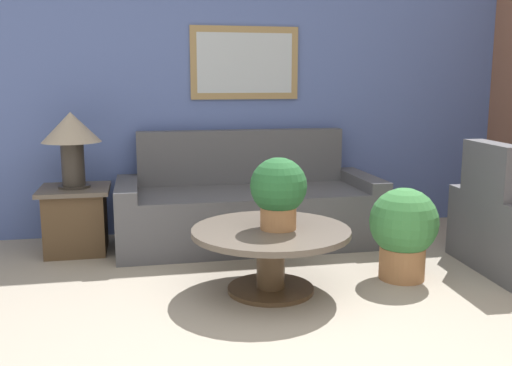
{
  "coord_description": "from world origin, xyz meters",
  "views": [
    {
      "loc": [
        -0.85,
        -2.24,
        1.42
      ],
      "look_at": [
        0.03,
        2.07,
        0.63
      ],
      "focal_mm": 40.0,
      "sensor_mm": 36.0,
      "label": 1
    }
  ],
  "objects": [
    {
      "name": "wall_back",
      "position": [
        0.0,
        3.13,
        1.31
      ],
      "size": [
        7.41,
        0.09,
        2.6
      ],
      "color": "#5166A8",
      "rests_on": "ground_plane"
    },
    {
      "name": "couch_main",
      "position": [
        0.07,
        2.61,
        0.31
      ],
      "size": [
        2.27,
        0.92,
        0.97
      ],
      "color": "#4C4C51",
      "rests_on": "ground_plane"
    },
    {
      "name": "coffee_table",
      "position": [
        -0.01,
        1.38,
        0.32
      ],
      "size": [
        1.07,
        1.07,
        0.44
      ],
      "color": "#4C3823",
      "rests_on": "ground_plane"
    },
    {
      "name": "side_table",
      "position": [
        -1.4,
        2.61,
        0.28
      ],
      "size": [
        0.57,
        0.57,
        0.55
      ],
      "color": "#4C3823",
      "rests_on": "ground_plane"
    },
    {
      "name": "table_lamp",
      "position": [
        -1.4,
        2.61,
        0.99
      ],
      "size": [
        0.48,
        0.48,
        0.62
      ],
      "color": "#2D2823",
      "rests_on": "side_table"
    },
    {
      "name": "potted_plant_on_table",
      "position": [
        0.04,
        1.37,
        0.71
      ],
      "size": [
        0.38,
        0.38,
        0.48
      ],
      "color": "#9E6B42",
      "rests_on": "coffee_table"
    },
    {
      "name": "potted_plant_floor",
      "position": [
        0.99,
        1.44,
        0.37
      ],
      "size": [
        0.49,
        0.49,
        0.67
      ],
      "color": "#9E6B42",
      "rests_on": "ground_plane"
    }
  ]
}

